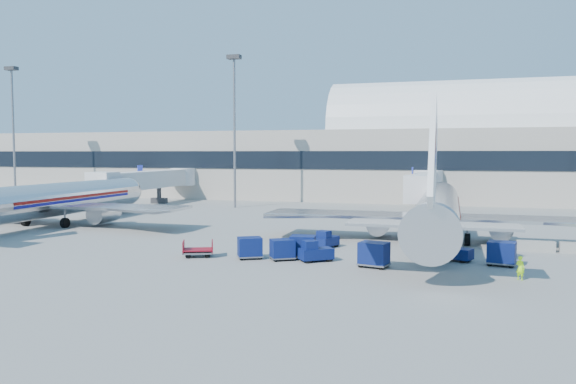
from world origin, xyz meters
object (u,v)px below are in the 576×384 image
(tug_right, at_px, (454,251))
(cart_open_red, at_px, (198,251))
(mast_west, at_px, (234,108))
(ramp_worker, at_px, (520,268))
(cart_train_c, at_px, (250,247))
(cart_train_b, at_px, (282,249))
(tug_lead, at_px, (315,252))
(mast_far_west, at_px, (13,114))
(cart_train_a, at_px, (303,246))
(cart_solo_near, at_px, (374,254))
(jetbridge_near, at_px, (425,184))
(airliner_mid, at_px, (51,200))
(airliner_main, at_px, (438,211))
(barrier_near, at_px, (536,246))
(cart_solo_far, at_px, (502,253))
(jetbridge_mid, at_px, (152,180))
(tug_left, at_px, (326,240))

(tug_right, xyz_separation_m, cart_open_red, (-19.39, -4.08, -0.28))
(mast_west, height_order, ramp_worker, mast_west)
(cart_train_c, bearing_deg, cart_open_red, 156.45)
(cart_train_b, distance_m, cart_train_c, 2.58)
(tug_lead, bearing_deg, mast_far_west, 111.78)
(mast_west, height_order, cart_train_a, mast_west)
(mast_far_west, xyz_separation_m, cart_solo_near, (65.93, -38.24, -13.82))
(jetbridge_near, xyz_separation_m, tug_right, (3.86, -34.82, -3.20))
(mast_far_west, bearing_deg, cart_train_c, -33.83)
(mast_west, bearing_deg, airliner_mid, -115.21)
(tug_lead, relative_size, cart_solo_near, 1.16)
(airliner_main, relative_size, jetbridge_near, 1.35)
(mast_far_west, relative_size, ramp_worker, 14.39)
(airliner_main, distance_m, barrier_near, 8.74)
(cart_train_b, xyz_separation_m, cart_open_red, (-6.76, -0.57, -0.40))
(cart_train_b, relative_size, cart_solo_far, 1.00)
(cart_open_red, bearing_deg, cart_train_b, -18.58)
(jetbridge_mid, distance_m, cart_train_a, 50.80)
(airliner_mid, relative_size, mast_far_west, 1.65)
(airliner_main, relative_size, ramp_worker, 23.73)
(tug_lead, bearing_deg, airliner_mid, 123.55)
(airliner_mid, xyz_separation_m, tug_lead, (33.35, -11.85, -2.18))
(airliner_main, height_order, airliner_mid, same)
(mast_west, bearing_deg, cart_solo_near, -55.86)
(mast_west, xyz_separation_m, cart_open_red, (12.08, -38.09, -14.34))
(cart_open_red, bearing_deg, cart_solo_far, -15.87)
(airliner_main, xyz_separation_m, cart_train_c, (-13.73, -12.22, -2.03))
(mast_far_west, bearing_deg, airliner_mid, -42.32)
(tug_left, relative_size, cart_open_red, 0.92)
(jetbridge_mid, bearing_deg, cart_solo_far, -36.13)
(airliner_mid, distance_m, cart_solo_near, 40.06)
(mast_west, distance_m, barrier_near, 49.33)
(jetbridge_mid, bearing_deg, cart_train_b, -49.06)
(mast_west, distance_m, ramp_worker, 55.03)
(cart_solo_near, bearing_deg, airliner_mid, 174.63)
(jetbridge_near, relative_size, barrier_near, 9.17)
(tug_lead, relative_size, cart_train_a, 1.27)
(jetbridge_near, height_order, mast_west, mast_west)
(mast_west, relative_size, cart_train_a, 10.46)
(cart_train_a, xyz_separation_m, cart_open_red, (-8.08, -1.78, -0.49))
(cart_solo_near, height_order, cart_open_red, cart_solo_near)
(mast_far_west, relative_size, cart_train_c, 9.59)
(cart_open_red, bearing_deg, jetbridge_near, 44.84)
(mast_far_west, height_order, tug_left, mast_far_west)
(tug_lead, relative_size, cart_train_b, 1.21)
(tug_right, bearing_deg, tug_left, -171.57)
(jetbridge_mid, distance_m, mast_west, 18.06)
(cart_solo_far, relative_size, ramp_worker, 1.45)
(jetbridge_mid, relative_size, mast_west, 1.22)
(tug_right, xyz_separation_m, ramp_worker, (4.08, -5.61, 0.06))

